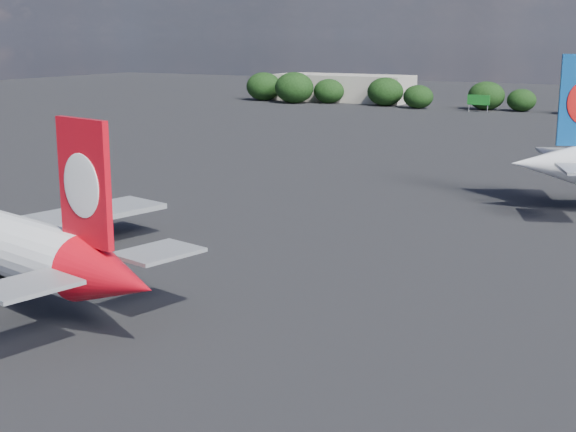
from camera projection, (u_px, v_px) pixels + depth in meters
The scene contains 4 objects.
ground at pixel (360, 192), 104.53m from camera, with size 500.00×500.00×0.00m, color black.
terminal_building at pixel (343, 88), 246.95m from camera, with size 42.00×16.00×8.00m.
highway_sign at pixel (479, 100), 211.16m from camera, with size 6.00×0.30×4.50m.
horizon_treeline at pixel (560, 99), 204.69m from camera, with size 203.94×16.03×9.23m.
Camera 1 is at (41.82, -34.22, 20.00)m, focal length 50.00 mm.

